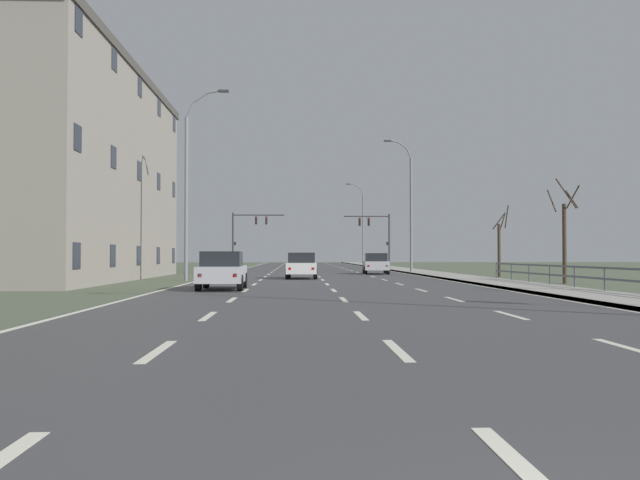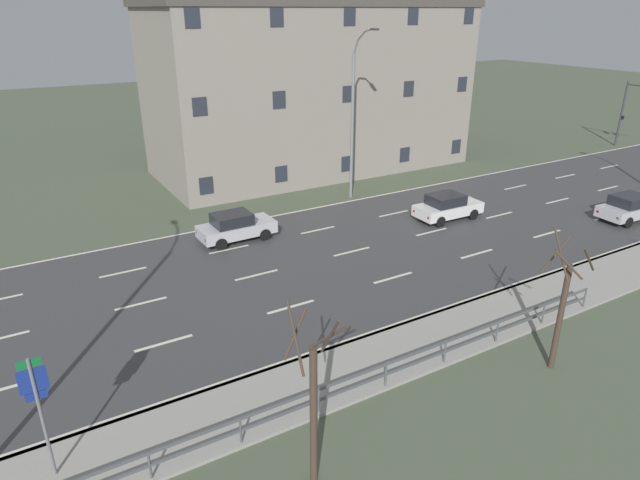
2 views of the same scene
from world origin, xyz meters
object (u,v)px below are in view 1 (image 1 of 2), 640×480
(traffic_signal_right, at_px, (378,231))
(street_lamp_distant, at_px, (362,225))
(car_distant, at_px, (376,263))
(street_lamp_midground, at_px, (409,207))
(street_lamp_left_bank, at_px, (189,186))
(traffic_signal_left, at_px, (246,230))
(car_far_right, at_px, (222,270))
(car_far_left, at_px, (302,265))
(brick_building, at_px, (50,173))

(traffic_signal_right, bearing_deg, street_lamp_distant, 88.13)
(traffic_signal_right, height_order, car_distant, traffic_signal_right)
(street_lamp_distant, xyz_separation_m, traffic_signal_right, (-0.74, -22.61, -1.65))
(street_lamp_midground, xyz_separation_m, street_lamp_distant, (-0.01, 36.73, 0.29))
(street_lamp_left_bank, distance_m, traffic_signal_left, 29.58)
(street_lamp_distant, relative_size, car_far_right, 2.71)
(car_far_left, bearing_deg, brick_building, -174.58)
(street_lamp_left_bank, bearing_deg, car_distant, 45.05)
(traffic_signal_right, xyz_separation_m, car_distant, (-2.29, -16.90, -3.04))
(car_far_left, distance_m, brick_building, 15.51)
(traffic_signal_left, height_order, car_distant, traffic_signal_left)
(street_lamp_midground, xyz_separation_m, car_distant, (-3.03, -2.78, -4.40))
(street_lamp_midground, relative_size, traffic_signal_left, 1.84)
(street_lamp_left_bank, relative_size, brick_building, 0.45)
(street_lamp_midground, xyz_separation_m, car_far_right, (-11.98, -24.19, -4.40))
(street_lamp_distant, xyz_separation_m, car_distant, (-3.02, -39.51, -4.69))
(traffic_signal_right, height_order, brick_building, brick_building)
(street_lamp_distant, relative_size, car_far_left, 2.71)
(traffic_signal_right, bearing_deg, street_lamp_left_bank, -116.20)
(car_distant, xyz_separation_m, car_far_left, (-5.60, -9.27, 0.00))
(traffic_signal_right, bearing_deg, car_far_right, -106.34)
(street_lamp_midground, height_order, brick_building, brick_building)
(car_far_right, distance_m, brick_building, 16.63)
(car_far_left, bearing_deg, street_lamp_left_bank, -155.92)
(traffic_signal_left, xyz_separation_m, car_distant, (11.01, -17.63, -3.18))
(traffic_signal_right, distance_m, car_far_left, 27.50)
(car_distant, height_order, brick_building, brick_building)
(street_lamp_midground, relative_size, street_lamp_distant, 0.94)
(brick_building, bearing_deg, car_far_right, -44.82)
(street_lamp_midground, height_order, street_lamp_distant, street_lamp_distant)
(traffic_signal_right, bearing_deg, brick_building, -129.47)
(street_lamp_midground, bearing_deg, street_lamp_left_bank, -135.44)
(street_lamp_left_bank, bearing_deg, brick_building, 169.00)
(car_distant, height_order, car_far_left, same)
(street_lamp_midground, xyz_separation_m, street_lamp_left_bank, (-14.92, -14.69, 0.03))
(street_lamp_distant, xyz_separation_m, traffic_signal_left, (-14.03, -21.88, -1.52))
(traffic_signal_right, height_order, car_far_right, traffic_signal_right)
(street_lamp_left_bank, height_order, car_far_left, street_lamp_left_bank)
(car_far_left, relative_size, brick_building, 0.17)
(car_far_left, bearing_deg, car_distant, 60.20)
(street_lamp_left_bank, xyz_separation_m, traffic_signal_left, (0.88, 29.54, -1.26))
(street_lamp_midground, xyz_separation_m, traffic_signal_right, (-0.75, 14.12, -1.36))
(street_lamp_midground, bearing_deg, traffic_signal_left, 133.39)
(street_lamp_left_bank, height_order, traffic_signal_left, street_lamp_left_bank)
(car_far_right, bearing_deg, brick_building, 134.15)
(street_lamp_left_bank, bearing_deg, car_far_left, 22.75)
(traffic_signal_left, bearing_deg, car_distant, -58.02)
(street_lamp_distant, distance_m, car_far_right, 62.26)
(car_far_left, bearing_deg, street_lamp_midground, 55.72)
(brick_building, bearing_deg, car_distant, 27.13)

